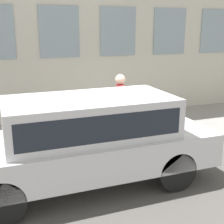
# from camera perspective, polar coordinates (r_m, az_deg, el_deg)

# --- Properties ---
(ground_plane) EXTENTS (80.00, 80.00, 0.00)m
(ground_plane) POSITION_cam_1_polar(r_m,az_deg,el_deg) (8.02, 2.81, -7.70)
(ground_plane) COLOR #514F4C
(sidewalk) EXTENTS (3.13, 60.00, 0.16)m
(sidewalk) POSITION_cam_1_polar(r_m,az_deg,el_deg) (9.35, -1.01, -3.73)
(sidewalk) COLOR gray
(sidewalk) RESTS_ON ground_plane
(fire_hydrant) EXTENTS (0.27, 0.40, 0.81)m
(fire_hydrant) POSITION_cam_1_polar(r_m,az_deg,el_deg) (8.15, -1.59, -2.97)
(fire_hydrant) COLOR #2D7260
(fire_hydrant) RESTS_ON sidewalk
(person) EXTENTS (0.42, 0.28, 1.73)m
(person) POSITION_cam_1_polar(r_m,az_deg,el_deg) (8.56, 1.51, 2.32)
(person) COLOR #726651
(person) RESTS_ON sidewalk
(parked_truck_silver_near) EXTENTS (1.88, 5.24, 1.82)m
(parked_truck_silver_near) POSITION_cam_1_polar(r_m,az_deg,el_deg) (6.18, -4.61, -4.34)
(parked_truck_silver_near) COLOR black
(parked_truck_silver_near) RESTS_ON ground_plane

